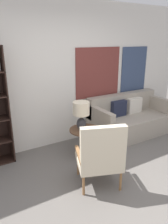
{
  "coord_description": "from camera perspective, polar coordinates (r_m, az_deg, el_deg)",
  "views": [
    {
      "loc": [
        -1.61,
        -1.72,
        2.02
      ],
      "look_at": [
        0.09,
        1.11,
        0.9
      ],
      "focal_mm": 35.0,
      "sensor_mm": 36.0,
      "label": 1
    }
  ],
  "objects": [
    {
      "name": "ground_plane",
      "position": [
        3.11,
        9.96,
        -22.18
      ],
      "size": [
        14.0,
        14.0,
        0.0
      ],
      "primitive_type": "plane",
      "color": "#66605B"
    },
    {
      "name": "wall_back",
      "position": [
        4.15,
        -7.12,
        9.33
      ],
      "size": [
        6.4,
        0.08,
        2.7
      ],
      "color": "silver",
      "rests_on": "ground_plane"
    },
    {
      "name": "armchair",
      "position": [
        3.02,
        4.44,
        -11.05
      ],
      "size": [
        0.76,
        0.73,
        0.98
      ],
      "color": "olive",
      "rests_on": "ground_plane"
    },
    {
      "name": "couch",
      "position": [
        4.87,
        11.68,
        -1.97
      ],
      "size": [
        1.77,
        0.83,
        0.86
      ],
      "color": "#9E9384",
      "rests_on": "ground_plane"
    },
    {
      "name": "side_table",
      "position": [
        3.83,
        0.27,
        -5.23
      ],
      "size": [
        0.55,
        0.55,
        0.51
      ],
      "color": "brown",
      "rests_on": "ground_plane"
    },
    {
      "name": "table_lamp",
      "position": [
        3.69,
        -0.74,
        -0.06
      ],
      "size": [
        0.28,
        0.28,
        0.5
      ],
      "color": "#2D2D33",
      "rests_on": "side_table"
    }
  ]
}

